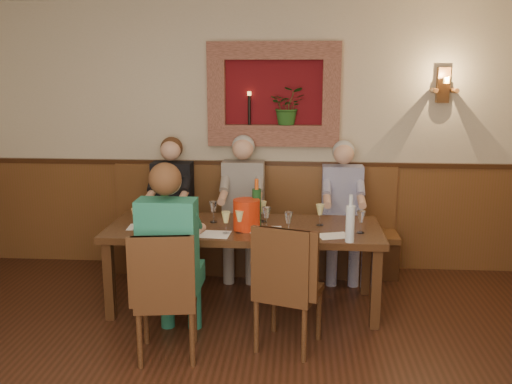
% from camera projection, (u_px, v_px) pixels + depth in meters
% --- Properties ---
extents(room_shell, '(6.04, 6.04, 2.82)m').
position_uv_depth(room_shell, '(209.00, 113.00, 2.99)').
color(room_shell, '#C5B795').
rests_on(room_shell, ground).
extents(wainscoting, '(6.02, 6.02, 1.15)m').
position_uv_depth(wainscoting, '(213.00, 341.00, 3.27)').
color(wainscoting, brown).
rests_on(wainscoting, ground).
extents(wall_niche, '(1.36, 0.30, 1.06)m').
position_uv_depth(wall_niche, '(277.00, 99.00, 5.86)').
color(wall_niche, '#610D13').
rests_on(wall_niche, ground).
extents(wall_sconce, '(0.25, 0.20, 0.35)m').
position_uv_depth(wall_sconce, '(443.00, 86.00, 5.69)').
color(wall_sconce, brown).
rests_on(wall_sconce, ground).
extents(dining_table, '(2.40, 0.90, 0.75)m').
position_uv_depth(dining_table, '(244.00, 234.00, 5.05)').
color(dining_table, black).
rests_on(dining_table, ground).
extents(bench, '(3.00, 0.45, 1.11)m').
position_uv_depth(bench, '(253.00, 240.00, 6.04)').
color(bench, '#381E0F').
rests_on(bench, ground).
extents(chair_near_left, '(0.50, 0.50, 0.99)m').
position_uv_depth(chair_near_left, '(168.00, 320.00, 4.23)').
color(chair_near_left, black).
rests_on(chair_near_left, ground).
extents(chair_near_right, '(0.56, 0.56, 1.00)m').
position_uv_depth(chair_near_right, '(287.00, 312.00, 4.36)').
color(chair_near_right, black).
rests_on(chair_near_right, ground).
extents(person_bench_left, '(0.42, 0.51, 1.42)m').
position_uv_depth(person_bench_left, '(172.00, 218.00, 5.95)').
color(person_bench_left, black).
rests_on(person_bench_left, ground).
extents(person_bench_mid, '(0.43, 0.53, 1.45)m').
position_uv_depth(person_bench_mid, '(243.00, 218.00, 5.89)').
color(person_bench_mid, '#605B58').
rests_on(person_bench_mid, ground).
extents(person_bench_right, '(0.41, 0.50, 1.41)m').
position_uv_depth(person_bench_right, '(342.00, 222.00, 5.82)').
color(person_bench_right, navy).
rests_on(person_bench_right, ground).
extents(person_chair_front, '(0.43, 0.53, 1.46)m').
position_uv_depth(person_chair_front, '(171.00, 271.00, 4.35)').
color(person_chair_front, '#195458').
rests_on(person_chair_front, ground).
extents(spittoon_bucket, '(0.29, 0.29, 0.26)m').
position_uv_depth(spittoon_bucket, '(247.00, 215.00, 4.91)').
color(spittoon_bucket, red).
rests_on(spittoon_bucket, dining_table).
extents(wine_bottle_green_a, '(0.08, 0.08, 0.43)m').
position_uv_depth(wine_bottle_green_a, '(257.00, 207.00, 4.99)').
color(wine_bottle_green_a, '#19471E').
rests_on(wine_bottle_green_a, dining_table).
extents(wine_bottle_green_b, '(0.08, 0.08, 0.38)m').
position_uv_depth(wine_bottle_green_b, '(165.00, 203.00, 5.22)').
color(wine_bottle_green_b, '#19471E').
rests_on(wine_bottle_green_b, dining_table).
extents(water_bottle, '(0.08, 0.08, 0.39)m').
position_uv_depth(water_bottle, '(350.00, 223.00, 4.55)').
color(water_bottle, silver).
rests_on(water_bottle, dining_table).
extents(tasting_sheet_a, '(0.30, 0.22, 0.00)m').
position_uv_depth(tasting_sheet_a, '(144.00, 227.00, 5.00)').
color(tasting_sheet_a, white).
rests_on(tasting_sheet_a, dining_table).
extents(tasting_sheet_b, '(0.30, 0.23, 0.00)m').
position_uv_depth(tasting_sheet_b, '(266.00, 229.00, 4.92)').
color(tasting_sheet_b, white).
rests_on(tasting_sheet_b, dining_table).
extents(tasting_sheet_c, '(0.30, 0.25, 0.00)m').
position_uv_depth(tasting_sheet_c, '(333.00, 236.00, 4.74)').
color(tasting_sheet_c, white).
rests_on(tasting_sheet_c, dining_table).
extents(tasting_sheet_d, '(0.33, 0.24, 0.00)m').
position_uv_depth(tasting_sheet_d, '(211.00, 234.00, 4.79)').
color(tasting_sheet_d, white).
rests_on(tasting_sheet_d, dining_table).
extents(wine_glass_0, '(0.08, 0.08, 0.19)m').
position_uv_depth(wine_glass_0, '(136.00, 219.00, 4.89)').
color(wine_glass_0, '#DFD985').
rests_on(wine_glass_0, dining_table).
extents(wine_glass_1, '(0.08, 0.08, 0.19)m').
position_uv_depth(wine_glass_1, '(172.00, 211.00, 5.18)').
color(wine_glass_1, white).
rests_on(wine_glass_1, dining_table).
extents(wine_glass_2, '(0.08, 0.08, 0.19)m').
position_uv_depth(wine_glass_2, '(172.00, 222.00, 4.82)').
color(wine_glass_2, '#DFD985').
rests_on(wine_glass_2, dining_table).
extents(wine_glass_3, '(0.08, 0.08, 0.19)m').
position_uv_depth(wine_glass_3, '(213.00, 212.00, 5.15)').
color(wine_glass_3, white).
rests_on(wine_glass_3, dining_table).
extents(wine_glass_4, '(0.08, 0.08, 0.19)m').
position_uv_depth(wine_glass_4, '(240.00, 222.00, 4.82)').
color(wine_glass_4, '#DFD985').
rests_on(wine_glass_4, dining_table).
extents(wine_glass_5, '(0.08, 0.08, 0.19)m').
position_uv_depth(wine_glass_5, '(263.00, 212.00, 5.16)').
color(wine_glass_5, '#DFD985').
rests_on(wine_glass_5, dining_table).
extents(wine_glass_6, '(0.08, 0.08, 0.19)m').
position_uv_depth(wine_glass_6, '(288.00, 223.00, 4.77)').
color(wine_glass_6, white).
rests_on(wine_glass_6, dining_table).
extents(wine_glass_7, '(0.08, 0.08, 0.19)m').
position_uv_depth(wine_glass_7, '(320.00, 215.00, 5.04)').
color(wine_glass_7, '#DFD985').
rests_on(wine_glass_7, dining_table).
extents(wine_glass_8, '(0.08, 0.08, 0.19)m').
position_uv_depth(wine_glass_8, '(361.00, 222.00, 4.81)').
color(wine_glass_8, white).
rests_on(wine_glass_8, dining_table).
extents(wine_glass_9, '(0.08, 0.08, 0.19)m').
position_uv_depth(wine_glass_9, '(226.00, 223.00, 4.78)').
color(wine_glass_9, '#DFD985').
rests_on(wine_glass_9, dining_table).
extents(wine_glass_10, '(0.08, 0.08, 0.19)m').
position_uv_depth(wine_glass_10, '(266.00, 218.00, 4.94)').
color(wine_glass_10, white).
rests_on(wine_glass_10, dining_table).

